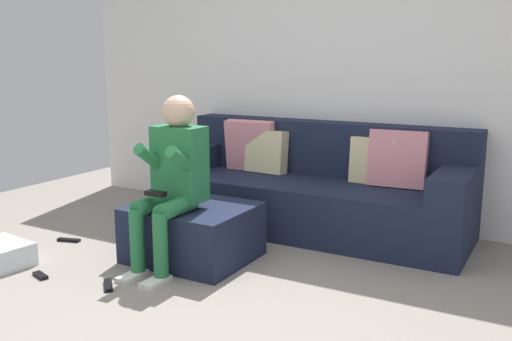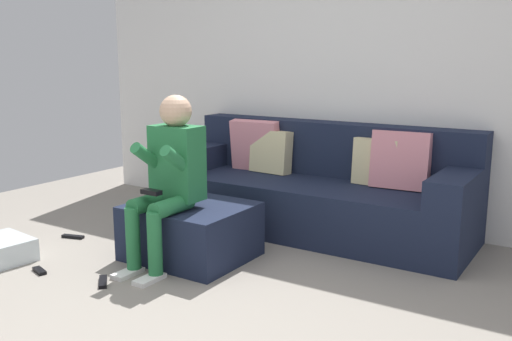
{
  "view_description": "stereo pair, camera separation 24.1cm",
  "coord_description": "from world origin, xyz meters",
  "px_view_note": "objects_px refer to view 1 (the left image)",
  "views": [
    {
      "loc": [
        1.75,
        -2.15,
        1.4
      ],
      "look_at": [
        -0.27,
        1.45,
        0.57
      ],
      "focal_mm": 39.66,
      "sensor_mm": 36.0,
      "label": 1
    },
    {
      "loc": [
        1.96,
        -2.02,
        1.4
      ],
      "look_at": [
        -0.27,
        1.45,
        0.57
      ],
      "focal_mm": 39.66,
      "sensor_mm": 36.0,
      "label": 2
    }
  ],
  "objects_px": {
    "storage_bin": "(1,254)",
    "couch_sectional": "(314,189)",
    "remote_near_ottoman": "(108,285)",
    "ottoman": "(193,232)",
    "remote_by_storage_bin": "(40,275)",
    "remote_under_side_table": "(69,240)",
    "person_seated": "(173,171)"
  },
  "relations": [
    {
      "from": "ottoman",
      "to": "storage_bin",
      "type": "xyz_separation_m",
      "value": [
        -1.08,
        -0.75,
        -0.11
      ]
    },
    {
      "from": "couch_sectional",
      "to": "storage_bin",
      "type": "distance_m",
      "value": 2.39
    },
    {
      "from": "couch_sectional",
      "to": "remote_under_side_table",
      "type": "distance_m",
      "value": 1.98
    },
    {
      "from": "ottoman",
      "to": "remote_by_storage_bin",
      "type": "bearing_deg",
      "value": -130.63
    },
    {
      "from": "person_seated",
      "to": "remote_under_side_table",
      "type": "distance_m",
      "value": 1.21
    },
    {
      "from": "remote_by_storage_bin",
      "to": "remote_near_ottoman",
      "type": "bearing_deg",
      "value": 28.19
    },
    {
      "from": "couch_sectional",
      "to": "remote_near_ottoman",
      "type": "bearing_deg",
      "value": -109.42
    },
    {
      "from": "couch_sectional",
      "to": "ottoman",
      "type": "height_order",
      "value": "couch_sectional"
    },
    {
      "from": "person_seated",
      "to": "remote_by_storage_bin",
      "type": "bearing_deg",
      "value": -135.84
    },
    {
      "from": "storage_bin",
      "to": "remote_near_ottoman",
      "type": "relative_size",
      "value": 2.25
    },
    {
      "from": "couch_sectional",
      "to": "remote_near_ottoman",
      "type": "xyz_separation_m",
      "value": [
        -0.62,
        -1.75,
        -0.33
      ]
    },
    {
      "from": "remote_by_storage_bin",
      "to": "remote_under_side_table",
      "type": "bearing_deg",
      "value": 140.63
    },
    {
      "from": "ottoman",
      "to": "remote_near_ottoman",
      "type": "height_order",
      "value": "ottoman"
    },
    {
      "from": "remote_near_ottoman",
      "to": "couch_sectional",
      "type": "bearing_deg",
      "value": 114.35
    },
    {
      "from": "storage_bin",
      "to": "couch_sectional",
      "type": "bearing_deg",
      "value": 49.99
    },
    {
      "from": "storage_bin",
      "to": "ottoman",
      "type": "bearing_deg",
      "value": 34.73
    },
    {
      "from": "remote_under_side_table",
      "to": "person_seated",
      "type": "bearing_deg",
      "value": -16.64
    },
    {
      "from": "couch_sectional",
      "to": "person_seated",
      "type": "height_order",
      "value": "person_seated"
    },
    {
      "from": "ottoman",
      "to": "remote_near_ottoman",
      "type": "relative_size",
      "value": 4.36
    },
    {
      "from": "remote_near_ottoman",
      "to": "remote_under_side_table",
      "type": "distance_m",
      "value": 1.03
    },
    {
      "from": "couch_sectional",
      "to": "remote_by_storage_bin",
      "type": "xyz_separation_m",
      "value": [
        -1.11,
        -1.85,
        -0.33
      ]
    },
    {
      "from": "remote_near_ottoman",
      "to": "remote_under_side_table",
      "type": "bearing_deg",
      "value": -165.94
    },
    {
      "from": "remote_near_ottoman",
      "to": "ottoman",
      "type": "bearing_deg",
      "value": 120.1
    },
    {
      "from": "remote_near_ottoman",
      "to": "remote_by_storage_bin",
      "type": "distance_m",
      "value": 0.51
    },
    {
      "from": "person_seated",
      "to": "remote_near_ottoman",
      "type": "height_order",
      "value": "person_seated"
    },
    {
      "from": "couch_sectional",
      "to": "ottoman",
      "type": "distance_m",
      "value": 1.18
    },
    {
      "from": "remote_near_ottoman",
      "to": "storage_bin",
      "type": "bearing_deg",
      "value": -131.86
    },
    {
      "from": "storage_bin",
      "to": "remote_by_storage_bin",
      "type": "relative_size",
      "value": 2.96
    },
    {
      "from": "remote_near_ottoman",
      "to": "remote_under_side_table",
      "type": "height_order",
      "value": "same"
    },
    {
      "from": "remote_under_side_table",
      "to": "storage_bin",
      "type": "bearing_deg",
      "value": -108.27
    },
    {
      "from": "person_seated",
      "to": "storage_bin",
      "type": "xyz_separation_m",
      "value": [
        -1.04,
        -0.58,
        -0.58
      ]
    },
    {
      "from": "person_seated",
      "to": "remote_under_side_table",
      "type": "height_order",
      "value": "person_seated"
    }
  ]
}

